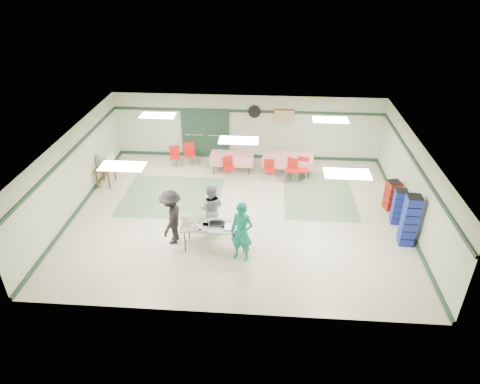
# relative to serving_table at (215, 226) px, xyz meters

# --- Properties ---
(floor) EXTENTS (11.00, 11.00, 0.00)m
(floor) POSITION_rel_serving_table_xyz_m (0.55, 1.82, -0.72)
(floor) COLOR #BCB698
(floor) RESTS_ON ground
(ceiling) EXTENTS (11.00, 11.00, 0.00)m
(ceiling) POSITION_rel_serving_table_xyz_m (0.55, 1.82, 1.98)
(ceiling) COLOR silver
(ceiling) RESTS_ON wall_back
(wall_back) EXTENTS (11.00, 0.00, 11.00)m
(wall_back) POSITION_rel_serving_table_xyz_m (0.55, 6.32, 0.63)
(wall_back) COLOR #B7BEA2
(wall_back) RESTS_ON floor
(wall_front) EXTENTS (11.00, 0.00, 11.00)m
(wall_front) POSITION_rel_serving_table_xyz_m (0.55, -2.68, 0.63)
(wall_front) COLOR #B7BEA2
(wall_front) RESTS_ON floor
(wall_left) EXTENTS (0.00, 9.00, 9.00)m
(wall_left) POSITION_rel_serving_table_xyz_m (-4.95, 1.82, 0.63)
(wall_left) COLOR #B7BEA2
(wall_left) RESTS_ON floor
(wall_right) EXTENTS (0.00, 9.00, 9.00)m
(wall_right) POSITION_rel_serving_table_xyz_m (6.05, 1.82, 0.63)
(wall_right) COLOR #B7BEA2
(wall_right) RESTS_ON floor
(trim_back) EXTENTS (11.00, 0.06, 0.10)m
(trim_back) POSITION_rel_serving_table_xyz_m (0.55, 6.29, 1.33)
(trim_back) COLOR #1D3526
(trim_back) RESTS_ON wall_back
(baseboard_back) EXTENTS (11.00, 0.06, 0.12)m
(baseboard_back) POSITION_rel_serving_table_xyz_m (0.55, 6.29, -0.66)
(baseboard_back) COLOR #1D3526
(baseboard_back) RESTS_ON floor
(trim_left) EXTENTS (0.06, 9.00, 0.10)m
(trim_left) POSITION_rel_serving_table_xyz_m (-4.92, 1.82, 1.33)
(trim_left) COLOR #1D3526
(trim_left) RESTS_ON wall_back
(baseboard_left) EXTENTS (0.06, 9.00, 0.12)m
(baseboard_left) POSITION_rel_serving_table_xyz_m (-4.92, 1.82, -0.66)
(baseboard_left) COLOR #1D3526
(baseboard_left) RESTS_ON floor
(trim_right) EXTENTS (0.06, 9.00, 0.10)m
(trim_right) POSITION_rel_serving_table_xyz_m (6.02, 1.82, 1.33)
(trim_right) COLOR #1D3526
(trim_right) RESTS_ON wall_back
(baseboard_right) EXTENTS (0.06, 9.00, 0.12)m
(baseboard_right) POSITION_rel_serving_table_xyz_m (6.02, 1.82, -0.66)
(baseboard_right) COLOR #1D3526
(baseboard_right) RESTS_ON floor
(green_patch_a) EXTENTS (3.50, 3.00, 0.01)m
(green_patch_a) POSITION_rel_serving_table_xyz_m (-1.95, 2.82, -0.72)
(green_patch_a) COLOR slate
(green_patch_a) RESTS_ON floor
(green_patch_b) EXTENTS (2.50, 3.50, 0.01)m
(green_patch_b) POSITION_rel_serving_table_xyz_m (3.35, 3.32, -0.72)
(green_patch_b) COLOR slate
(green_patch_b) RESTS_ON floor
(double_door_left) EXTENTS (0.90, 0.06, 2.10)m
(double_door_left) POSITION_rel_serving_table_xyz_m (-1.65, 6.26, 0.33)
(double_door_left) COLOR gray
(double_door_left) RESTS_ON floor
(double_door_right) EXTENTS (0.90, 0.06, 2.10)m
(double_door_right) POSITION_rel_serving_table_xyz_m (-0.70, 6.26, 0.33)
(double_door_right) COLOR gray
(double_door_right) RESTS_ON floor
(door_frame) EXTENTS (2.00, 0.03, 2.15)m
(door_frame) POSITION_rel_serving_table_xyz_m (-1.18, 6.24, 0.33)
(door_frame) COLOR #1D3526
(door_frame) RESTS_ON floor
(wall_fan) EXTENTS (0.50, 0.10, 0.50)m
(wall_fan) POSITION_rel_serving_table_xyz_m (0.85, 6.26, 1.33)
(wall_fan) COLOR black
(wall_fan) RESTS_ON wall_back
(scroll_banner) EXTENTS (0.80, 0.02, 0.60)m
(scroll_banner) POSITION_rel_serving_table_xyz_m (2.05, 6.26, 1.13)
(scroll_banner) COLOR tan
(scroll_banner) RESTS_ON wall_back
(serving_table) EXTENTS (1.99, 0.81, 0.76)m
(serving_table) POSITION_rel_serving_table_xyz_m (0.00, 0.00, 0.00)
(serving_table) COLOR #ABABA6
(serving_table) RESTS_ON floor
(sheet_tray_right) EXTENTS (0.62, 0.47, 0.02)m
(sheet_tray_right) POSITION_rel_serving_table_xyz_m (0.60, -0.04, 0.05)
(sheet_tray_right) COLOR silver
(sheet_tray_right) RESTS_ON serving_table
(sheet_tray_mid) EXTENTS (0.56, 0.42, 0.02)m
(sheet_tray_mid) POSITION_rel_serving_table_xyz_m (-0.09, 0.06, 0.05)
(sheet_tray_mid) COLOR silver
(sheet_tray_mid) RESTS_ON serving_table
(sheet_tray_left) EXTENTS (0.57, 0.43, 0.02)m
(sheet_tray_left) POSITION_rel_serving_table_xyz_m (-0.48, -0.16, 0.05)
(sheet_tray_left) COLOR silver
(sheet_tray_left) RESTS_ON serving_table
(baking_pan) EXTENTS (0.44, 0.27, 0.08)m
(baking_pan) POSITION_rel_serving_table_xyz_m (0.05, 0.01, 0.08)
(baking_pan) COLOR black
(baking_pan) RESTS_ON serving_table
(foam_box_stack) EXTENTS (0.25, 0.23, 0.29)m
(foam_box_stack) POSITION_rel_serving_table_xyz_m (-0.86, 0.06, 0.19)
(foam_box_stack) COLOR white
(foam_box_stack) RESTS_ON serving_table
(volunteer_teal) EXTENTS (0.77, 0.62, 1.82)m
(volunteer_teal) POSITION_rel_serving_table_xyz_m (0.81, -0.51, 0.19)
(volunteer_teal) COLOR #128271
(volunteer_teal) RESTS_ON floor
(volunteer_grey) EXTENTS (0.84, 0.67, 1.67)m
(volunteer_grey) POSITION_rel_serving_table_xyz_m (-0.22, 0.78, 0.12)
(volunteer_grey) COLOR gray
(volunteer_grey) RESTS_ON floor
(volunteer_dark) EXTENTS (0.73, 1.18, 1.75)m
(volunteer_dark) POSITION_rel_serving_table_xyz_m (-1.32, 0.14, 0.16)
(volunteer_dark) COLOR black
(volunteer_dark) RESTS_ON floor
(dining_table_a) EXTENTS (2.02, 1.04, 0.77)m
(dining_table_a) POSITION_rel_serving_table_xyz_m (2.24, 4.96, -0.15)
(dining_table_a) COLOR red
(dining_table_a) RESTS_ON floor
(dining_table_b) EXTENTS (1.68, 0.75, 0.77)m
(dining_table_b) POSITION_rel_serving_table_xyz_m (0.04, 4.96, -0.15)
(dining_table_b) COLOR red
(dining_table_b) RESTS_ON floor
(chair_a) EXTENTS (0.53, 0.53, 0.89)m
(chair_a) POSITION_rel_serving_table_xyz_m (2.36, 4.39, -0.18)
(chair_a) COLOR #B11C0E
(chair_a) RESTS_ON floor
(chair_b) EXTENTS (0.44, 0.44, 0.81)m
(chair_b) POSITION_rel_serving_table_xyz_m (1.52, 4.39, -0.22)
(chair_b) COLOR #B11C0E
(chair_b) RESTS_ON floor
(chair_c) EXTENTS (0.49, 0.49, 0.94)m
(chair_c) POSITION_rel_serving_table_xyz_m (2.79, 4.40, -0.14)
(chair_c) COLOR #B11C0E
(chair_c) RESTS_ON floor
(chair_d) EXTENTS (0.53, 0.53, 0.88)m
(chair_d) POSITION_rel_serving_table_xyz_m (-0.04, 4.39, -0.18)
(chair_d) COLOR #B11C0E
(chair_d) RESTS_ON floor
(chair_loose_a) EXTENTS (0.54, 0.54, 0.94)m
(chair_loose_a) POSITION_rel_serving_table_xyz_m (-1.74, 5.45, -0.14)
(chair_loose_a) COLOR #B11C0E
(chair_loose_a) RESTS_ON floor
(chair_loose_b) EXTENTS (0.49, 0.49, 0.87)m
(chair_loose_b) POSITION_rel_serving_table_xyz_m (-2.31, 5.24, -0.19)
(chair_loose_b) COLOR #B11C0E
(chair_loose_b) RESTS_ON floor
(crate_stack_blue_a) EXTENTS (0.40, 0.40, 1.20)m
(crate_stack_blue_a) POSITION_rel_serving_table_xyz_m (5.70, 1.70, -0.12)
(crate_stack_blue_a) COLOR #19319A
(crate_stack_blue_a) RESTS_ON floor
(crate_stack_red) EXTENTS (0.49, 0.49, 1.05)m
(crate_stack_red) POSITION_rel_serving_table_xyz_m (5.70, 2.56, -0.20)
(crate_stack_red) COLOR maroon
(crate_stack_red) RESTS_ON floor
(crate_stack_blue_b) EXTENTS (0.44, 0.44, 1.65)m
(crate_stack_blue_b) POSITION_rel_serving_table_xyz_m (5.70, 0.57, 0.10)
(crate_stack_blue_b) COLOR #19319A
(crate_stack_blue_b) RESTS_ON floor
(printer_table) EXTENTS (0.58, 0.88, 0.74)m
(printer_table) POSITION_rel_serving_table_xyz_m (-4.60, 3.57, -0.08)
(printer_table) COLOR brown
(printer_table) RESTS_ON floor
(office_printer) EXTENTS (0.59, 0.54, 0.39)m
(office_printer) POSITION_rel_serving_table_xyz_m (-4.60, 3.77, 0.22)
(office_printer) COLOR beige
(office_printer) RESTS_ON printer_table
(broom) EXTENTS (0.06, 0.22, 1.32)m
(broom) POSITION_rel_serving_table_xyz_m (-4.68, 3.43, -0.03)
(broom) COLOR brown
(broom) RESTS_ON floor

